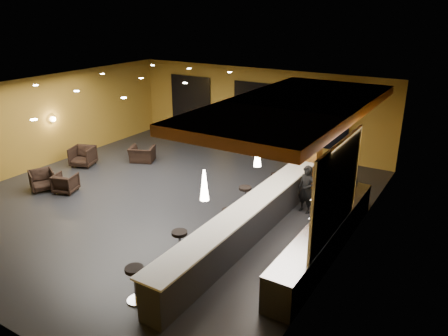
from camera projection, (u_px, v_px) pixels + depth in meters
The scene contains 33 objects.
floor at pixel (165, 199), 14.46m from camera, with size 12.00×13.00×0.10m, color black.
ceiling at pixel (159, 91), 13.19m from camera, with size 12.00×13.00×0.10m, color black.
wall_back at pixel (257, 108), 19.05m from camera, with size 12.00×0.10×3.50m, color olive.
wall_left at pixel (39, 122), 16.79m from camera, with size 0.10×13.00×3.50m, color olive.
wall_right at pixel (352, 187), 10.86m from camera, with size 0.10×13.00×3.50m, color olive.
wood_soffit at pixel (295, 106), 12.10m from camera, with size 3.60×8.00×0.28m, color #A85E31.
window_left at pixel (191, 101), 20.69m from camera, with size 2.20×0.06×2.40m, color black.
window_center at pixel (256, 110), 18.98m from camera, with size 2.20×0.06×2.40m, color black.
window_right at pixel (323, 119), 17.51m from camera, with size 2.20×0.06×2.40m, color black.
tile_backsplash at pixel (337, 191), 10.02m from camera, with size 0.06×3.20×2.40m, color white.
bar_counter at pixel (247, 224), 11.68m from camera, with size 0.60×8.00×1.00m, color black.
bar_top at pixel (248, 206), 11.49m from camera, with size 0.78×8.10×0.05m, color silver.
prep_counter at pixel (325, 238), 11.12m from camera, with size 0.70×6.00×0.86m, color black.
prep_top at pixel (327, 222), 10.96m from camera, with size 0.72×6.00×0.03m, color silver.
wall_shelf_lower at pixel (326, 208), 10.07m from camera, with size 0.30×1.50×0.03m, color silver.
wall_shelf_upper at pixel (328, 190), 9.91m from camera, with size 0.30×1.50×0.03m, color silver.
column at pixel (312, 137), 14.91m from camera, with size 0.60×0.60×3.50m, color #A16324.
wall_sconce at pixel (53, 119), 17.09m from camera, with size 0.22×0.22×0.22m, color #FFE5B2.
pendant_0 at pixel (204, 185), 9.43m from camera, with size 0.20×0.20×0.70m, color white.
pendant_1 at pixel (258, 154), 11.43m from camera, with size 0.20×0.20×0.70m, color white.
pendant_2 at pixel (295, 131), 13.42m from camera, with size 0.20×0.20×0.70m, color white.
staff_a at pixel (306, 189), 13.24m from camera, with size 0.55×0.36×1.50m, color black.
staff_b at pixel (325, 182), 13.74m from camera, with size 0.74×0.57×1.52m, color black.
staff_c at pixel (344, 181), 13.45m from camera, with size 0.90×0.58×1.84m, color black.
armchair_a at pixel (42, 180), 14.99m from camera, with size 0.75×0.77×0.70m, color black.
armchair_b at pixel (66, 183), 14.81m from camera, with size 0.70×0.72×0.65m, color black.
armchair_c at pixel (83, 156), 17.22m from camera, with size 0.84×0.86×0.78m, color black.
armchair_d at pixel (142, 154), 17.71m from camera, with size 0.96×0.84×0.62m, color black.
bar_stool_0 at pixel (135, 280), 9.26m from camera, with size 0.42×0.42×0.84m.
bar_stool_1 at pixel (180, 242), 10.75m from camera, with size 0.41×0.41×0.82m.
bar_stool_2 at pixel (228, 218), 12.09m from camera, with size 0.37×0.37×0.73m.
bar_stool_3 at pixel (245, 196), 13.37m from camera, with size 0.41×0.41×0.81m.
bar_stool_4 at pixel (276, 181), 14.66m from camera, with size 0.36×0.36×0.71m.
Camera 1 is at (8.57, -10.19, 6.02)m, focal length 35.00 mm.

